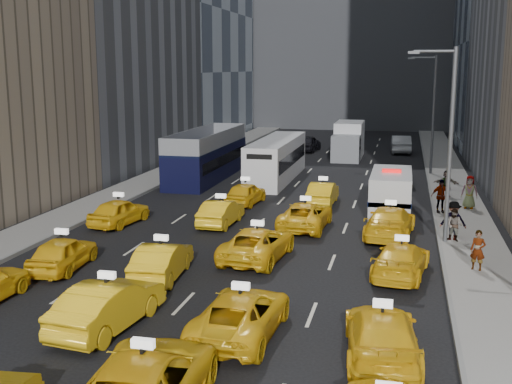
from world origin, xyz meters
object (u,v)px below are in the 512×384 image
Objects in this scene: city_bus at (277,160)px; box_truck at (348,141)px; taxi_2 at (144,383)px; nypd_van at (391,193)px; double_decker at (207,155)px; pedestrian_0 at (478,250)px.

box_truck reaches higher than city_bus.
box_truck is (0.78, 45.04, 0.79)m from taxi_2.
nypd_van is 0.80× the size of box_truck.
double_decker is (-8.39, 31.80, 0.97)m from taxi_2.
city_bus is 13.16m from box_truck.
city_bus is at bearing -88.13° from taxi_2.
box_truck is at bearing 100.42° from nypd_van.
city_bus is 1.61× the size of box_truck.
pedestrian_0 is (8.75, 12.92, 0.17)m from taxi_2.
box_truck is 33.09m from pedestrian_0.
double_decker is 16.11m from box_truck.
double_decker reaches higher than nypd_van.
nypd_van is 0.50× the size of city_bus.
nypd_van is at bearing 128.43° from pedestrian_0.
nypd_van is at bearing -106.28° from taxi_2.
box_truck is (4.11, 12.50, 0.11)m from city_bus.
double_decker is at bearing 151.30° from pedestrian_0.
taxi_2 is 45.05m from box_truck.
double_decker is 5.12m from city_bus.
pedestrian_0 is at bearing -128.07° from taxi_2.
city_bus is (5.06, 0.74, -0.28)m from double_decker.
taxi_2 is 0.46× the size of double_decker.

